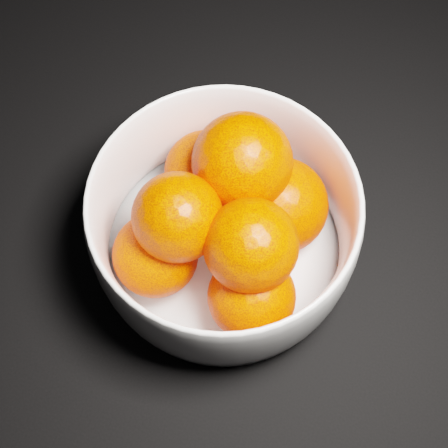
# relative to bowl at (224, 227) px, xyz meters

# --- Properties ---
(ground) EXTENTS (3.00, 3.00, 0.00)m
(ground) POSITION_rel_bowl_xyz_m (-0.18, -0.00, -0.06)
(ground) COLOR black
(ground) RESTS_ON ground
(bowl) EXTENTS (0.23, 0.23, 0.11)m
(bowl) POSITION_rel_bowl_xyz_m (0.00, 0.00, 0.00)
(bowl) COLOR white
(bowl) RESTS_ON ground
(orange_pile) EXTENTS (0.17, 0.18, 0.13)m
(orange_pile) POSITION_rel_bowl_xyz_m (0.00, 0.00, 0.01)
(orange_pile) COLOR #FF3800
(orange_pile) RESTS_ON bowl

